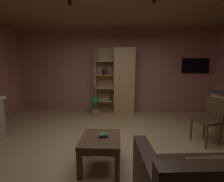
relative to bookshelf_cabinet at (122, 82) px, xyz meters
name	(u,v)px	position (x,y,z in m)	size (l,w,h in m)	color
floor	(111,152)	(-0.21, -2.39, -1.06)	(6.59, 5.26, 0.02)	tan
wall_back	(115,71)	(-0.21, 0.27, 0.33)	(6.71, 0.06, 2.76)	#AD7060
window_pane_back	(104,76)	(-0.60, 0.24, 0.18)	(0.66, 0.01, 0.73)	white
bookshelf_cabinet	(122,82)	(0.00, 0.00, 0.00)	(1.24, 0.41, 2.11)	tan
coffee_table	(101,143)	(-0.34, -2.83, -0.67)	(0.59, 0.64, 0.48)	#4C331E
table_book_0	(104,136)	(-0.30, -2.82, -0.56)	(0.13, 0.08, 0.02)	black
table_book_1	(103,135)	(-0.31, -2.81, -0.54)	(0.12, 0.09, 0.03)	#387247
dining_chair	(210,117)	(1.74, -1.93, -0.52)	(0.54, 0.54, 0.92)	#4C331E
potted_floor_plant	(95,105)	(-0.84, -0.24, -0.74)	(0.30, 0.31, 0.59)	#B77051
wall_mounted_tv	(195,66)	(2.39, 0.21, 0.51)	(0.86, 0.06, 0.48)	black
track_light_spot_1	(70,2)	(-0.99, -2.00, 1.64)	(0.07, 0.07, 0.09)	black
track_light_spot_2	(154,0)	(0.54, -2.01, 1.64)	(0.07, 0.07, 0.09)	black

